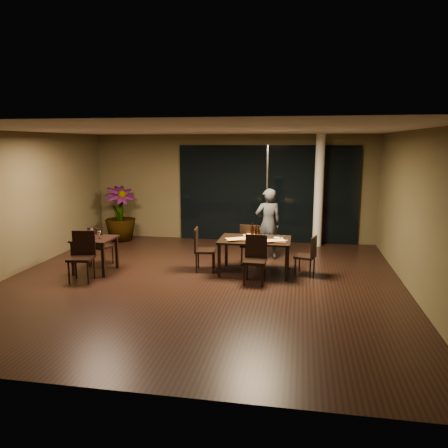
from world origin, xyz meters
The scene contains 33 objects.
ground centered at (0.00, 0.00, 0.00)m, with size 8.00×8.00×0.00m, color black.
wall_back centered at (0.00, 4.05, 1.50)m, with size 8.00×0.10×3.00m, color #4E462A.
wall_front centered at (0.00, -4.05, 1.50)m, with size 8.00×0.10×3.00m, color #4E462A.
wall_left centered at (-4.05, 0.00, 1.50)m, with size 0.10×8.00×3.00m, color #4E462A.
wall_right centered at (4.05, 0.00, 1.50)m, with size 0.10×8.00×3.00m, color #4E462A.
ceiling centered at (0.00, 0.00, 3.02)m, with size 8.00×8.00×0.04m, color silver.
window_panel centered at (1.00, 3.96, 1.35)m, with size 5.00×0.06×2.70m, color black.
column centered at (2.40, 3.65, 1.50)m, with size 0.24×0.24×3.00m, color white.
main_table centered at (1.00, 0.80, 0.68)m, with size 1.50×1.00×0.75m.
side_table centered at (-2.40, 0.30, 0.62)m, with size 0.80×0.80×0.75m.
chair_main_far centered at (0.84, 1.39, 0.53)m, with size 0.49×0.49×0.96m.
chair_main_near centered at (1.08, 0.19, 0.53)m, with size 0.46×0.46×0.95m.
chair_main_left centered at (-0.16, 0.79, 0.53)m, with size 0.48×0.48×0.94m.
chair_main_right centered at (2.13, 0.83, 0.47)m, with size 0.48×0.48×0.85m.
chair_side_far centered at (-2.55, 0.78, 0.50)m, with size 0.51×0.51×0.89m.
chair_side_near centered at (-2.39, -0.29, 0.56)m, with size 0.53×0.53×1.00m.
diner centered at (1.18, 2.03, 0.85)m, with size 0.58×0.39×1.70m, color #2E3033.
potted_plant centered at (-3.12, 3.34, 0.77)m, with size 0.85×0.85×1.55m, color #21541C.
pizza_board_left centered at (0.69, 0.63, 0.76)m, with size 0.56×0.28×0.01m, color #4A3117.
pizza_board_right centered at (1.40, 0.57, 0.76)m, with size 0.52×0.26×0.01m, color #4E2C19.
oblong_pizza_left centered at (0.69, 0.63, 0.77)m, with size 0.52×0.24×0.02m, color maroon, non-canonical shape.
oblong_pizza_right centered at (1.40, 0.57, 0.77)m, with size 0.47×0.22×0.02m, color maroon, non-canonical shape.
round_pizza centered at (0.85, 1.13, 0.76)m, with size 0.27×0.27×0.01m, color red.
bottle_a centered at (0.93, 0.86, 0.92)m, with size 0.07×0.07×0.33m, color black, non-canonical shape.
bottle_b centered at (1.07, 0.83, 0.89)m, with size 0.06×0.06×0.28m, color black, non-canonical shape.
bottle_c centered at (1.02, 0.89, 0.90)m, with size 0.07×0.07×0.30m, color black, non-canonical shape.
tumbler_left centered at (0.78, 0.89, 0.79)m, with size 0.07×0.07×0.08m, color white.
tumbler_right centered at (1.22, 0.90, 0.79)m, with size 0.07×0.07×0.08m, color white.
napkin_near centered at (1.59, 0.70, 0.76)m, with size 0.18×0.10×0.01m, color white.
napkin_far centered at (1.48, 0.95, 0.76)m, with size 0.18×0.10×0.01m, color white.
wine_glass_a centered at (-2.48, 0.35, 0.84)m, with size 0.08×0.08×0.19m, color white, non-canonical shape.
wine_glass_b centered at (-2.27, 0.26, 0.83)m, with size 0.07×0.07×0.17m, color white, non-canonical shape.
side_napkin centered at (-2.37, 0.05, 0.76)m, with size 0.18×0.11×0.01m, color silver.
Camera 1 is at (1.93, -8.22, 2.75)m, focal length 35.00 mm.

